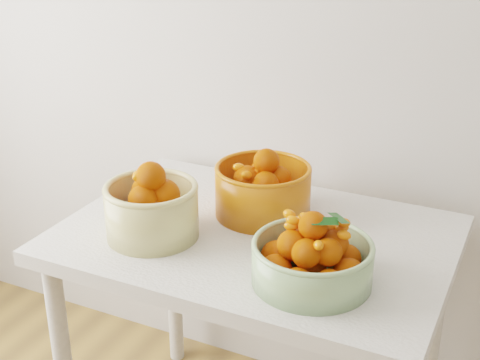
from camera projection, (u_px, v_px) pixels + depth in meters
The scene contains 4 objects.
table at pixel (255, 265), 1.78m from camera, with size 1.00×0.70×0.75m.
bowl_cream at pixel (152, 208), 1.69m from camera, with size 0.31×0.31×0.21m.
bowl_green at pixel (312, 258), 1.49m from camera, with size 0.31×0.31×0.18m.
bowl_orange at pixel (263, 189), 1.81m from camera, with size 0.35×0.35×0.19m.
Camera 1 is at (0.30, 0.19, 1.56)m, focal length 50.00 mm.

